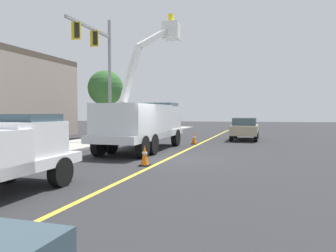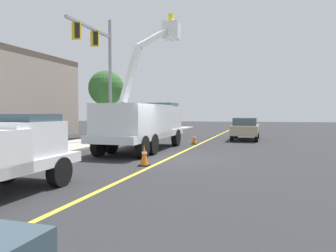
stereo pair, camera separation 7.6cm
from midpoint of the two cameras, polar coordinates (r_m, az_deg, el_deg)
name	(u,v)px [view 1 (the left image)]	position (r m, az deg, el deg)	size (l,w,h in m)	color
ground	(168,159)	(14.66, -0.09, -5.82)	(120.00, 120.00, 0.00)	#2D2D30
sidewalk_far_side	(33,152)	(18.18, -22.86, -4.22)	(60.00, 3.60, 0.12)	#B2ADA3
lane_centre_stripe	(168,159)	(14.65, -0.09, -5.81)	(50.00, 0.16, 0.01)	yellow
utility_bucket_truck	(144,121)	(17.84, -4.43, 0.87)	(8.39, 3.53, 7.50)	silver
passing_minivan	(245,127)	(25.34, 13.41, -0.19)	(4.95, 2.31, 1.69)	tan
traffic_cone_mid_front	(145,156)	(12.74, -4.32, -5.26)	(0.40, 0.40, 0.82)	black
traffic_cone_mid_rear	(194,139)	(21.35, 4.55, -2.25)	(0.40, 0.40, 0.74)	black
traffic_signal_mast	(100,60)	(22.16, -12.05, 11.40)	(5.28, 0.76, 8.55)	gray
street_tree_right	(106,88)	(27.12, -11.08, 6.54)	(2.90, 2.90, 5.55)	brown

